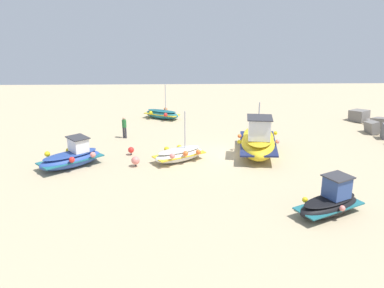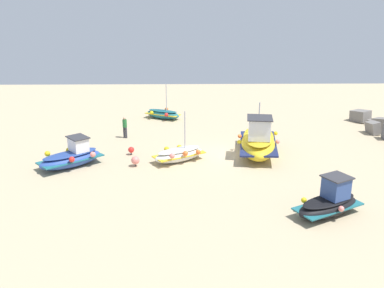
{
  "view_description": "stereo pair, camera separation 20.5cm",
  "coord_description": "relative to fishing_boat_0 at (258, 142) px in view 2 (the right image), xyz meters",
  "views": [
    {
      "loc": [
        26.65,
        -3.36,
        9.52
      ],
      "look_at": [
        0.52,
        -2.68,
        0.9
      ],
      "focal_mm": 39.99,
      "sensor_mm": 36.0,
      "label": 1
    },
    {
      "loc": [
        26.66,
        -3.15,
        9.52
      ],
      "look_at": [
        0.52,
        -2.68,
        0.9
      ],
      "focal_mm": 39.99,
      "sensor_mm": 36.0,
      "label": 2
    }
  ],
  "objects": [
    {
      "name": "ground_plane",
      "position": [
        -0.09,
        -1.68,
        -0.91
      ],
      "size": [
        51.93,
        51.93,
        0.0
      ],
      "primitive_type": "plane",
      "color": "tan"
    },
    {
      "name": "mooring_buoy_0",
      "position": [
        -0.1,
        -8.36,
        -0.56
      ],
      "size": [
        0.4,
        0.4,
        0.55
      ],
      "color": "#3F3F42",
      "rests_on": "ground_plane"
    },
    {
      "name": "fishing_boat_2",
      "position": [
        1.92,
        -11.75,
        -0.31
      ],
      "size": [
        3.76,
        4.06,
        1.83
      ],
      "rotation": [
        0.0,
        0.0,
        2.26
      ],
      "color": "#2D4C9E",
      "rests_on": "ground_plane"
    },
    {
      "name": "person_walking",
      "position": [
        -3.85,
        -9.24,
        0.03
      ],
      "size": [
        0.32,
        0.32,
        1.62
      ],
      "rotation": [
        0.0,
        0.0,
        2.9
      ],
      "color": "#2D2D38",
      "rests_on": "ground_plane"
    },
    {
      "name": "fishing_boat_1",
      "position": [
        1.14,
        -5.18,
        -0.45
      ],
      "size": [
        2.84,
        3.54,
        3.21
      ],
      "rotation": [
        0.0,
        0.0,
        5.27
      ],
      "color": "white",
      "rests_on": "ground_plane"
    },
    {
      "name": "mooring_buoy_1",
      "position": [
        2.01,
        -7.85,
        -0.51
      ],
      "size": [
        0.51,
        0.51,
        0.65
      ],
      "color": "#3F3F42",
      "rests_on": "ground_plane"
    },
    {
      "name": "fishing_boat_0",
      "position": [
        0.0,
        0.0,
        0.0
      ],
      "size": [
        5.76,
        3.1,
        3.45
      ],
      "rotation": [
        0.0,
        0.0,
        6.14
      ],
      "color": "gold",
      "rests_on": "ground_plane"
    },
    {
      "name": "fishing_boat_4",
      "position": [
        -9.4,
        -6.7,
        -0.48
      ],
      "size": [
        2.4,
        3.27,
        3.08
      ],
      "rotation": [
        0.0,
        0.0,
        4.24
      ],
      "color": "#1E6670",
      "rests_on": "ground_plane"
    },
    {
      "name": "fishing_boat_3",
      "position": [
        8.49,
        1.97,
        -0.29
      ],
      "size": [
        2.84,
        3.72,
        1.89
      ],
      "rotation": [
        0.0,
        0.0,
        2.07
      ],
      "color": "black",
      "rests_on": "ground_plane"
    }
  ]
}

